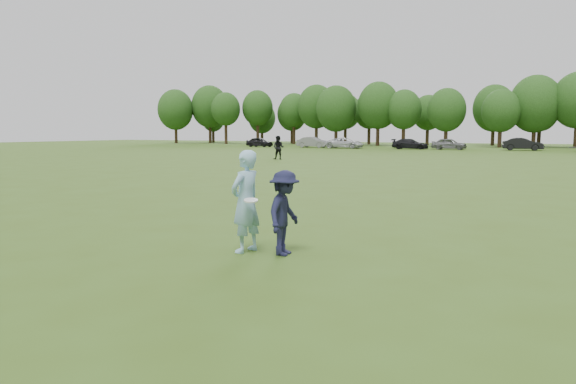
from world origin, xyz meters
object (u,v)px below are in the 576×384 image
(car_b, at_px, (313,142))
(car_c, at_px, (345,143))
(player_far_a, at_px, (279,148))
(car_e, at_px, (449,144))
(defender, at_px, (285,213))
(car_f, at_px, (523,144))
(thrower, at_px, (246,201))
(car_a, at_px, (259,142))
(car_d, at_px, (410,144))

(car_b, relative_size, car_c, 0.90)
(player_far_a, bearing_deg, car_e, 65.37)
(defender, height_order, car_c, defender)
(car_f, bearing_deg, player_far_a, 143.46)
(thrower, xyz_separation_m, car_f, (2.64, 61.45, -0.23))
(defender, relative_size, car_f, 0.35)
(car_a, distance_m, car_f, 36.44)
(defender, height_order, car_e, defender)
(thrower, distance_m, car_b, 64.57)
(car_a, xyz_separation_m, car_f, (36.39, 1.94, 0.06))
(thrower, height_order, car_b, thrower)
(car_c, distance_m, car_d, 8.89)
(defender, xyz_separation_m, car_d, (-11.68, 59.59, -0.13))
(player_far_a, relative_size, car_d, 0.42)
(car_d, bearing_deg, thrower, -172.25)
(defender, xyz_separation_m, player_far_a, (-15.62, 29.55, 0.18))
(car_d, bearing_deg, car_e, -89.13)
(defender, height_order, car_a, defender)
(car_f, bearing_deg, car_b, 86.14)
(thrower, height_order, player_far_a, thrower)
(car_c, relative_size, car_d, 1.10)
(defender, relative_size, car_b, 0.35)
(car_c, bearing_deg, car_b, 81.69)
(defender, xyz_separation_m, car_a, (-34.55, 59.39, -0.10))
(player_far_a, relative_size, car_a, 0.47)
(car_c, height_order, car_e, car_e)
(car_c, distance_m, car_f, 22.52)
(thrower, bearing_deg, car_e, -164.68)
(player_far_a, xyz_separation_m, car_b, (-10.05, 29.91, -0.22))
(car_a, bearing_deg, car_c, -86.98)
(player_far_a, height_order, car_b, player_far_a)
(thrower, bearing_deg, car_b, -147.65)
(car_b, relative_size, car_f, 0.99)
(thrower, relative_size, car_d, 0.42)
(thrower, xyz_separation_m, car_e, (-5.93, 60.01, -0.26))
(car_c, bearing_deg, player_far_a, -170.43)
(car_a, bearing_deg, player_far_a, -141.79)
(car_a, distance_m, car_d, 22.87)
(car_a, bearing_deg, car_e, -83.14)
(thrower, distance_m, player_far_a, 33.17)
(player_far_a, bearing_deg, car_b, 100.30)
(car_b, bearing_deg, car_a, 93.80)
(car_c, relative_size, car_f, 1.11)
(car_a, relative_size, car_c, 0.81)
(car_e, bearing_deg, car_c, 96.91)
(car_c, height_order, car_f, car_f)
(defender, bearing_deg, car_f, -5.79)
(car_a, height_order, car_b, car_b)
(car_a, xyz_separation_m, car_e, (27.83, 0.50, 0.02))
(car_d, height_order, car_e, car_e)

